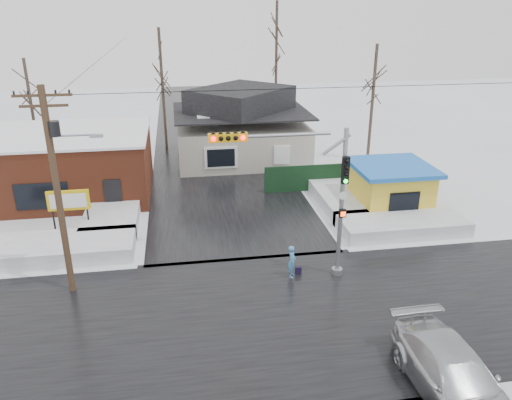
{
  "coord_description": "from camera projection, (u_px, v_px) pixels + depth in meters",
  "views": [
    {
      "loc": [
        -3.01,
        -16.6,
        11.93
      ],
      "look_at": [
        0.55,
        5.46,
        3.0
      ],
      "focal_mm": 35.0,
      "sensor_mm": 36.0,
      "label": 1
    }
  ],
  "objects": [
    {
      "name": "utility_pole",
      "position": [
        58.0,
        182.0,
        20.22
      ],
      "size": [
        3.15,
        0.44,
        9.0
      ],
      "color": "#382619",
      "rests_on": "ground"
    },
    {
      "name": "tree_far_left",
      "position": [
        160.0,
        54.0,
        40.38
      ],
      "size": [
        3.0,
        3.0,
        10.0
      ],
      "color": "#332821",
      "rests_on": "ground"
    },
    {
      "name": "fence",
      "position": [
        323.0,
        177.0,
        33.55
      ],
      "size": [
        8.0,
        0.12,
        1.8
      ],
      "primitive_type": "cube",
      "color": "black",
      "rests_on": "ground"
    },
    {
      "name": "snowbank_nw",
      "position": [
        64.0,
        248.0,
        25.02
      ],
      "size": [
        7.0,
        3.0,
        0.8
      ],
      "primitive_type": "cube",
      "color": "white",
      "rests_on": "ground"
    },
    {
      "name": "tree_far_mid",
      "position": [
        277.0,
        31.0,
        43.1
      ],
      "size": [
        3.0,
        3.0,
        12.0
      ],
      "color": "#332821",
      "rests_on": "ground"
    },
    {
      "name": "shopping_bag",
      "position": [
        298.0,
        271.0,
        23.36
      ],
      "size": [
        0.29,
        0.15,
        0.35
      ],
      "primitive_type": "cube",
      "rotation": [
        0.0,
        0.0,
        0.12
      ],
      "color": "black",
      "rests_on": "ground"
    },
    {
      "name": "marquee_sign",
      "position": [
        69.0,
        202.0,
        26.74
      ],
      "size": [
        2.2,
        0.21,
        2.55
      ],
      "color": "black",
      "rests_on": "ground"
    },
    {
      "name": "pedestrian",
      "position": [
        292.0,
        262.0,
        22.93
      ],
      "size": [
        0.52,
        0.65,
        1.56
      ],
      "primitive_type": "imported",
      "rotation": [
        0.0,
        0.0,
        1.29
      ],
      "color": "#4488C0",
      "rests_on": "ground"
    },
    {
      "name": "road_ns",
      "position": [
        264.0,
        319.0,
        20.08
      ],
      "size": [
        10.0,
        120.0,
        0.02
      ],
      "primitive_type": "cube",
      "color": "black",
      "rests_on": "ground"
    },
    {
      "name": "tree_far_west",
      "position": [
        27.0,
        80.0,
        37.65
      ],
      "size": [
        3.0,
        3.0,
        8.0
      ],
      "color": "#332821",
      "rests_on": "ground"
    },
    {
      "name": "traffic_signal",
      "position": [
        308.0,
        185.0,
        21.48
      ],
      "size": [
        6.05,
        0.68,
        7.0
      ],
      "color": "gray",
      "rests_on": "ground"
    },
    {
      "name": "kiosk",
      "position": [
        390.0,
        187.0,
        30.11
      ],
      "size": [
        4.6,
        4.6,
        2.88
      ],
      "color": "yellow",
      "rests_on": "ground"
    },
    {
      "name": "snowbank_ne",
      "position": [
        402.0,
        224.0,
        27.69
      ],
      "size": [
        7.0,
        3.0,
        0.8
      ],
      "primitive_type": "cube",
      "color": "white",
      "rests_on": "ground"
    },
    {
      "name": "snowbank_nside_e",
      "position": [
        339.0,
        194.0,
        31.97
      ],
      "size": [
        3.0,
        8.0,
        0.8
      ],
      "primitive_type": "cube",
      "color": "white",
      "rests_on": "ground"
    },
    {
      "name": "brick_building",
      "position": [
        55.0,
        164.0,
        32.35
      ],
      "size": [
        12.2,
        8.2,
        4.12
      ],
      "color": "brown",
      "rests_on": "ground"
    },
    {
      "name": "road_ew",
      "position": [
        264.0,
        319.0,
        20.08
      ],
      "size": [
        120.0,
        10.0,
        0.02
      ],
      "primitive_type": "cube",
      "color": "black",
      "rests_on": "ground"
    },
    {
      "name": "tree_far_right",
      "position": [
        375.0,
        69.0,
        37.54
      ],
      "size": [
        3.0,
        3.0,
        9.0
      ],
      "color": "#332821",
      "rests_on": "ground"
    },
    {
      "name": "car",
      "position": [
        454.0,
        377.0,
        15.83
      ],
      "size": [
        2.43,
        5.76,
        1.66
      ],
      "primitive_type": "imported",
      "rotation": [
        0.0,
        0.0,
        0.02
      ],
      "color": "silver",
      "rests_on": "ground"
    },
    {
      "name": "house",
      "position": [
        241.0,
        127.0,
        39.57
      ],
      "size": [
        10.4,
        8.4,
        5.76
      ],
      "color": "#B9B5A7",
      "rests_on": "ground"
    },
    {
      "name": "snowbank_nside_w",
      "position": [
        115.0,
        208.0,
        29.9
      ],
      "size": [
        3.0,
        8.0,
        0.8
      ],
      "primitive_type": "cube",
      "color": "white",
      "rests_on": "ground"
    },
    {
      "name": "ground",
      "position": [
        264.0,
        319.0,
        20.09
      ],
      "size": [
        120.0,
        120.0,
        0.0
      ],
      "primitive_type": "plane",
      "color": "white",
      "rests_on": "ground"
    }
  ]
}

